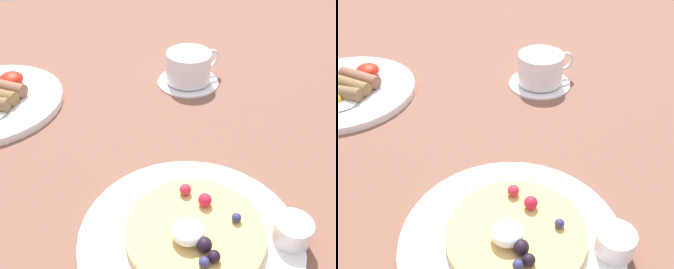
{
  "view_description": "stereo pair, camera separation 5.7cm",
  "coord_description": "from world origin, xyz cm",
  "views": [
    {
      "loc": [
        -3.88,
        -47.18,
        39.77
      ],
      "look_at": [
        3.85,
        -0.81,
        4.0
      ],
      "focal_mm": 41.92,
      "sensor_mm": 36.0,
      "label": 1
    },
    {
      "loc": [
        1.76,
        -47.77,
        39.77
      ],
      "look_at": [
        3.85,
        -0.81,
        4.0
      ],
      "focal_mm": 41.92,
      "sensor_mm": 36.0,
      "label": 2
    }
  ],
  "objects": [
    {
      "name": "ground_plane",
      "position": [
        0.0,
        0.0,
        -1.5
      ],
      "size": [
        171.8,
        157.44,
        3.0
      ],
      "primitive_type": "cube",
      "color": "brown"
    },
    {
      "name": "coffee_cup",
      "position": [
        11.7,
        20.95,
        3.74
      ],
      "size": [
        11.51,
        8.86,
        5.87
      ],
      "color": "white",
      "rests_on": "coffee_saucer"
    },
    {
      "name": "syrup_ramekin",
      "position": [
        15.61,
        -19.92,
        2.56
      ],
      "size": [
        4.66,
        4.66,
        2.92
      ],
      "color": "white",
      "rests_on": "pancake_plate"
    },
    {
      "name": "coffee_saucer",
      "position": [
        11.57,
        20.9,
        0.35
      ],
      "size": [
        12.3,
        12.3,
        0.7
      ],
      "primitive_type": "cylinder",
      "color": "white",
      "rests_on": "ground_plane"
    },
    {
      "name": "pancake_with_berries",
      "position": [
        4.3,
        -17.7,
        1.93
      ],
      "size": [
        17.05,
        17.05,
        3.65
      ],
      "color": "tan",
      "rests_on": "pancake_plate"
    },
    {
      "name": "pancake_plate",
      "position": [
        3.84,
        -17.47,
        0.53
      ],
      "size": [
        27.43,
        27.43,
        1.06
      ],
      "primitive_type": "cylinder",
      "color": "white",
      "rests_on": "ground_plane"
    }
  ]
}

